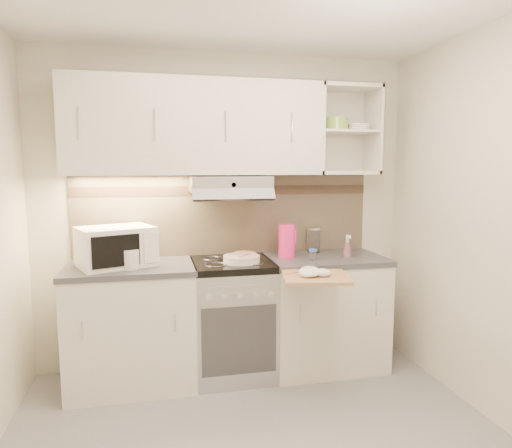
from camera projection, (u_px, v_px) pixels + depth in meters
name	position (u px, v px, depth m)	size (l,w,h in m)	color
room_shell	(252.00, 164.00, 2.66)	(3.04, 2.84, 2.52)	beige
base_cabinet_left	(132.00, 328.00, 3.36)	(0.90, 0.60, 0.86)	silver
worktop_left	(130.00, 268.00, 3.31)	(0.92, 0.62, 0.04)	#47474C
base_cabinet_right	(324.00, 314.00, 3.68)	(0.90, 0.60, 0.86)	silver
worktop_right	(325.00, 259.00, 3.63)	(0.92, 0.62, 0.04)	#47474C
electric_range	(232.00, 318.00, 3.52)	(0.60, 0.60, 0.90)	#B7B7BC
microwave	(116.00, 246.00, 3.27)	(0.60, 0.53, 0.28)	white
watering_can	(131.00, 258.00, 3.19)	(0.24, 0.15, 0.22)	silver
plate_stack	(242.00, 259.00, 3.40)	(0.28, 0.28, 0.06)	white
bread_loaf	(245.00, 255.00, 3.58)	(0.17, 0.17, 0.04)	#935A34
pink_pitcher	(287.00, 241.00, 3.60)	(0.14, 0.13, 0.26)	#FF227D
glass_jar	(314.00, 240.00, 3.80)	(0.11, 0.11, 0.21)	silver
spice_jar	(313.00, 255.00, 3.47)	(0.06, 0.06, 0.09)	white
spray_bottle	(347.00, 248.00, 3.59)	(0.07, 0.07, 0.19)	pink
cutting_board	(316.00, 277.00, 3.07)	(0.43, 0.39, 0.02)	#A56D4B
dish_towel	(311.00, 271.00, 3.07)	(0.23, 0.19, 0.06)	silver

